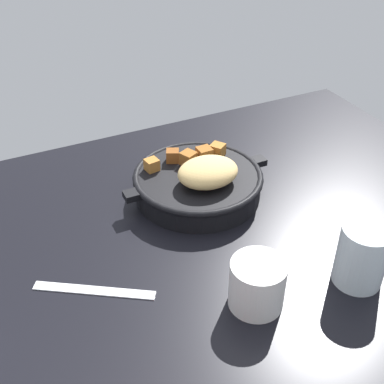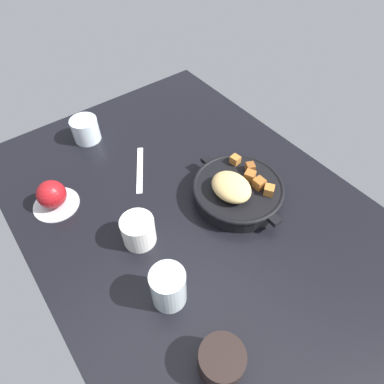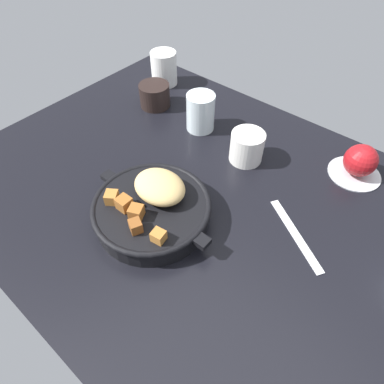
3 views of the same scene
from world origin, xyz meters
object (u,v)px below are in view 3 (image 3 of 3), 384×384
at_px(butter_knife, 296,234).
at_px(red_apple, 361,160).
at_px(white_creamer_pitcher, 164,68).
at_px(ceramic_mug_white, 246,147).
at_px(coffee_mug_dark, 155,95).
at_px(cast_iron_skillet, 153,207).
at_px(water_glass_tall, 200,112).

bearing_deg(butter_knife, red_apple, 117.15).
bearing_deg(butter_knife, white_creamer_pitcher, -171.07).
height_order(red_apple, ceramic_mug_white, red_apple).
xyz_separation_m(butter_knife, coffee_mug_dark, (-0.51, 0.14, 0.03)).
distance_m(cast_iron_skillet, ceramic_mug_white, 0.26).
xyz_separation_m(ceramic_mug_white, white_creamer_pitcher, (-0.38, 0.13, 0.01)).
height_order(cast_iron_skillet, coffee_mug_dark, cast_iron_skillet).
bearing_deg(butter_knife, coffee_mug_dark, -163.37).
relative_size(white_creamer_pitcher, water_glass_tall, 1.01).
relative_size(cast_iron_skillet, white_creamer_pitcher, 2.87).
bearing_deg(white_creamer_pitcher, red_apple, -1.40).
relative_size(coffee_mug_dark, white_creamer_pitcher, 0.87).
bearing_deg(ceramic_mug_white, cast_iron_skillet, -98.64).
height_order(red_apple, water_glass_tall, water_glass_tall).
height_order(cast_iron_skillet, red_apple, cast_iron_skillet).
xyz_separation_m(coffee_mug_dark, water_glass_tall, (0.16, 0.00, 0.02)).
xyz_separation_m(cast_iron_skillet, red_apple, (0.26, 0.38, 0.01)).
relative_size(coffee_mug_dark, water_glass_tall, 0.87).
height_order(butter_knife, coffee_mug_dark, coffee_mug_dark).
bearing_deg(cast_iron_skillet, water_glass_tall, 111.65).
bearing_deg(ceramic_mug_white, white_creamer_pitcher, 161.05).
distance_m(ceramic_mug_white, coffee_mug_dark, 0.32).
xyz_separation_m(ceramic_mug_white, coffee_mug_dark, (-0.31, 0.03, -0.00)).
xyz_separation_m(coffee_mug_dark, white_creamer_pitcher, (-0.06, 0.10, 0.02)).
xyz_separation_m(cast_iron_skillet, butter_knife, (0.24, 0.14, -0.03)).
distance_m(ceramic_mug_white, water_glass_tall, 0.16).
relative_size(red_apple, ceramic_mug_white, 0.93).
distance_m(cast_iron_skillet, red_apple, 0.46).
relative_size(ceramic_mug_white, water_glass_tall, 0.81).
xyz_separation_m(cast_iron_skillet, water_glass_tall, (-0.11, 0.29, 0.02)).
xyz_separation_m(butter_knife, ceramic_mug_white, (-0.20, 0.12, 0.03)).
xyz_separation_m(white_creamer_pitcher, water_glass_tall, (0.22, -0.10, -0.00)).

